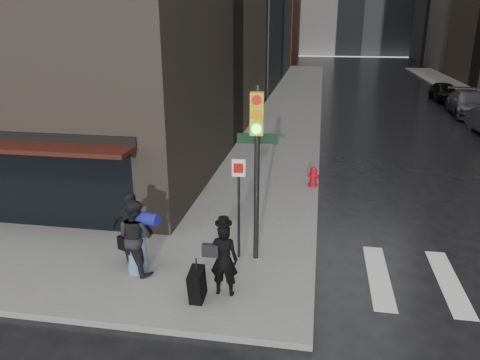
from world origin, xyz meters
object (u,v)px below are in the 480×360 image
(man_jeans, at_px, (136,236))
(man_greycoat, at_px, (133,229))
(parked_car_3, at_px, (469,103))
(parked_car_4, at_px, (444,92))
(fire_hydrant, at_px, (313,177))
(man_overcoat, at_px, (218,264))
(traffic_light, at_px, (255,153))

(man_jeans, xyz_separation_m, man_greycoat, (-0.20, 0.32, 0.02))
(man_jeans, relative_size, parked_car_3, 0.35)
(man_greycoat, height_order, parked_car_4, man_greycoat)
(man_jeans, height_order, man_greycoat, man_greycoat)
(fire_hydrant, height_order, parked_car_3, parked_car_3)
(man_overcoat, xyz_separation_m, fire_hydrant, (1.86, 7.42, -0.44))
(man_greycoat, height_order, parked_car_3, man_greycoat)
(man_jeans, xyz_separation_m, parked_car_3, (13.40, 22.37, -0.30))
(man_greycoat, relative_size, parked_car_3, 0.36)
(fire_hydrant, distance_m, parked_car_4, 23.08)
(man_overcoat, distance_m, parked_car_4, 30.65)
(man_greycoat, bearing_deg, parked_car_3, -109.36)
(fire_hydrant, bearing_deg, parked_car_4, 66.44)
(man_greycoat, bearing_deg, man_overcoat, 169.00)
(man_overcoat, xyz_separation_m, man_greycoat, (-2.31, 1.00, 0.16))
(traffic_light, height_order, parked_car_4, traffic_light)
(parked_car_4, bearing_deg, parked_car_3, -89.83)
(man_overcoat, height_order, parked_car_3, man_overcoat)
(man_overcoat, distance_m, traffic_light, 2.69)
(man_jeans, distance_m, fire_hydrant, 7.84)
(man_jeans, bearing_deg, man_greycoat, -33.71)
(parked_car_4, bearing_deg, man_greycoat, -117.83)
(man_overcoat, relative_size, man_greycoat, 0.99)
(traffic_light, relative_size, fire_hydrant, 5.81)
(man_greycoat, distance_m, traffic_light, 3.46)
(man_jeans, height_order, parked_car_4, man_jeans)
(man_jeans, relative_size, man_greycoat, 0.98)
(man_overcoat, height_order, man_greycoat, man_greycoat)
(parked_car_4, bearing_deg, man_overcoat, -113.12)
(man_jeans, relative_size, traffic_light, 0.42)
(traffic_light, relative_size, parked_car_4, 1.07)
(man_jeans, xyz_separation_m, parked_car_4, (13.20, 27.90, -0.38))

